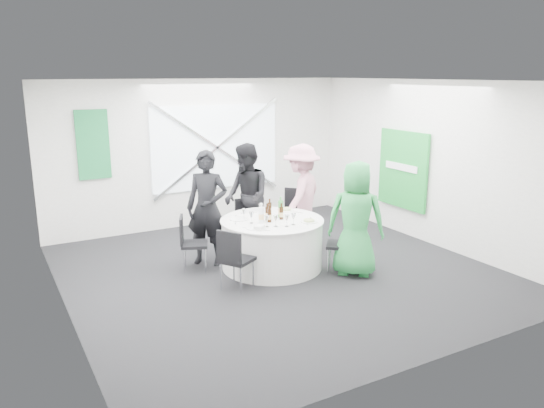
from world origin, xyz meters
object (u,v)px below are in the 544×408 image
person_woman_green (356,219)px  clear_water_bottle (261,215)px  green_water_bottle (281,209)px  person_woman_pink (301,195)px  banquet_table (272,243)px  person_man_back_left (207,208)px  chair_back_left (189,239)px  chair_front_right (345,240)px  chair_front_left (234,256)px  chair_back (247,219)px  chair_back_right (294,213)px  person_man_back (247,197)px

person_woman_green → clear_water_bottle: 1.38m
green_water_bottle → clear_water_bottle: 0.42m
person_woman_pink → person_woman_green: bearing=51.9°
banquet_table → person_man_back_left: (-0.78, 0.65, 0.51)m
person_woman_pink → green_water_bottle: (-0.79, -0.67, 0.01)m
chair_back_left → person_man_back_left: bearing=-43.0°
banquet_table → green_water_bottle: green_water_bottle is taller
chair_front_right → clear_water_bottle: (-1.08, 0.62, 0.38)m
chair_front_left → person_woman_pink: person_woman_pink is taller
chair_back → chair_back_left: (-1.27, -0.61, 0.01)m
person_woman_pink → person_woman_green: 1.56m
chair_back → chair_front_left: size_ratio=0.95×
person_man_back_left → person_woman_green: 2.26m
chair_front_right → chair_front_left: size_ratio=0.98×
chair_back_left → person_woman_pink: bearing=-61.0°
chair_back_right → clear_water_bottle: clear_water_bottle is taller
person_woman_pink → person_man_back: bearing=-56.1°
chair_back_left → person_woman_green: (2.07, -1.32, 0.36)m
chair_front_right → chair_back_right: bearing=-140.8°
chair_front_right → person_woman_green: bearing=66.6°
chair_back_left → chair_back: bearing=-41.8°
banquet_table → chair_back: chair_back is taller
green_water_bottle → clear_water_bottle: size_ratio=1.07×
chair_front_left → person_woman_pink: size_ratio=0.50×
chair_front_right → person_woman_green: 0.38m
chair_back_right → person_man_back: bearing=-150.7°
person_man_back → green_water_bottle: person_man_back is taller
person_woman_green → chair_front_left: bearing=33.1°
green_water_bottle → banquet_table: bearing=-165.3°
person_woman_pink → clear_water_bottle: size_ratio=5.88×
person_man_back_left → green_water_bottle: 1.13m
chair_front_left → person_woman_green: person_woman_green is taller
clear_water_bottle → chair_front_right: bearing=-29.8°
person_man_back_left → person_woman_pink: size_ratio=1.02×
chair_front_right → person_woman_pink: person_woman_pink is taller
chair_front_left → person_man_back_left: bearing=-37.2°
chair_back → person_woman_green: person_woman_green is taller
chair_back → chair_back_left: chair_back_left is taller
chair_back → chair_front_left: (-1.02, -1.64, 0.03)m
banquet_table → person_woman_pink: bearing=36.5°
chair_back_left → green_water_bottle: bearing=-85.5°
person_man_back_left → person_woman_pink: (1.74, 0.07, -0.01)m
green_water_bottle → person_woman_pink: bearing=40.2°
person_woman_pink → clear_water_bottle: bearing=-2.7°
person_man_back → person_woman_green: person_man_back is taller
chair_front_right → clear_water_bottle: bearing=-80.3°
person_man_back → green_water_bottle: 0.99m
chair_back → chair_back_right: size_ratio=0.84×
chair_front_right → clear_water_bottle: clear_water_bottle is taller
banquet_table → chair_back_left: chair_back_left is taller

